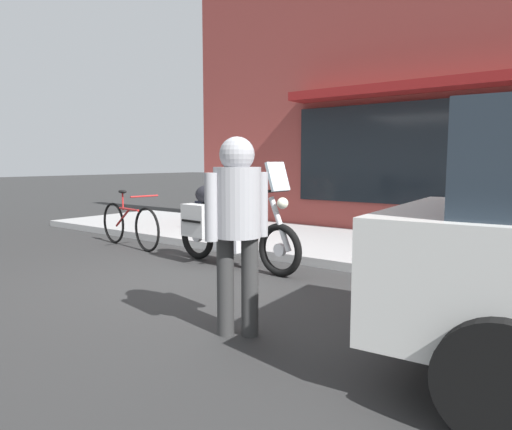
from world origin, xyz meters
TOP-DOWN VIEW (x-y plane):
  - ground_plane at (0.00, 0.00)m, footprint 80.00×80.00m
  - touring_motorcycle at (-0.31, 0.65)m, footprint 2.21×0.62m
  - parked_bicycle at (-2.50, 0.74)m, footprint 1.79×0.48m
  - pedestrian_walking at (1.42, -1.23)m, footprint 0.49×0.53m
  - sandwich_board_sign at (-1.79, 2.34)m, footprint 0.55×0.41m

SIDE VIEW (x-z plane):
  - ground_plane at x=0.00m, z-range 0.00..0.00m
  - parked_bicycle at x=-2.50m, z-range -0.09..0.86m
  - sandwich_board_sign at x=-1.79m, z-range 0.12..1.05m
  - touring_motorcycle at x=-0.31m, z-range -0.09..1.31m
  - pedestrian_walking at x=1.42m, z-range 0.21..1.81m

